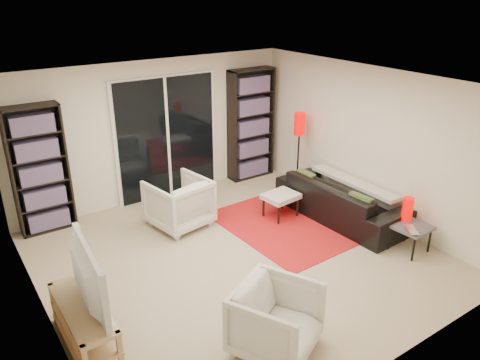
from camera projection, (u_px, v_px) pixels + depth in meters
name	position (u px, v px, depth m)	size (l,w,h in m)	color
floor	(237.00, 257.00, 6.53)	(5.00, 5.00, 0.00)	#BEAE8F
wall_back	(155.00, 131.00, 7.96)	(5.00, 0.02, 2.40)	#F0E6CF
wall_front	(394.00, 266.00, 4.16)	(5.00, 0.02, 2.40)	#F0E6CF
wall_left	(34.00, 230.00, 4.76)	(0.02, 5.00, 2.40)	#F0E6CF
wall_right	(368.00, 143.00, 7.36)	(0.02, 5.00, 2.40)	#F0E6CF
ceiling	(237.00, 85.00, 5.60)	(5.00, 5.00, 0.02)	white
sliding_door	(167.00, 138.00, 8.10)	(1.92, 0.08, 2.16)	white
bookshelf_left	(40.00, 170.00, 6.91)	(0.80, 0.30, 1.95)	black
bookshelf_right	(251.00, 125.00, 8.88)	(0.90, 0.30, 2.10)	black
tv_stand	(84.00, 325.00, 4.83)	(0.39, 1.22, 0.50)	tan
tv	(79.00, 278.00, 4.62)	(1.14, 0.15, 0.66)	black
rug	(284.00, 225.00, 7.37)	(1.63, 2.20, 0.01)	red
sofa	(340.00, 200.00, 7.50)	(2.21, 0.86, 0.64)	black
armchair_back	(179.00, 203.00, 7.24)	(0.83, 0.86, 0.78)	silver
armchair_front	(276.00, 320.00, 4.74)	(0.78, 0.81, 0.73)	silver
ottoman	(281.00, 197.00, 7.53)	(0.57, 0.49, 0.40)	silver
side_table	(411.00, 228.00, 6.54)	(0.51, 0.51, 0.40)	#4E4E54
laptop	(415.00, 230.00, 6.38)	(0.30, 0.19, 0.02)	silver
table_lamp	(408.00, 209.00, 6.63)	(0.15, 0.15, 0.34)	#DE0100
floor_lamp	(299.00, 132.00, 8.24)	(0.22, 0.22, 1.45)	black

